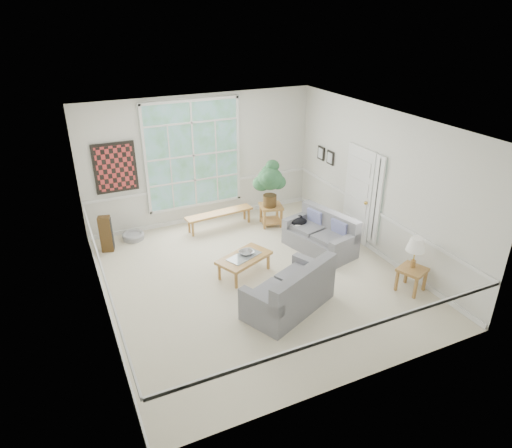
{
  "coord_description": "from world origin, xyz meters",
  "views": [
    {
      "loc": [
        -3.13,
        -6.77,
        4.74
      ],
      "look_at": [
        0.1,
        0.2,
        1.05
      ],
      "focal_mm": 32.0,
      "sensor_mm": 36.0,
      "label": 1
    }
  ],
  "objects_px": {
    "end_table": "(271,215)",
    "loveseat_right": "(320,233)",
    "loveseat_front": "(289,286)",
    "side_table": "(411,279)",
    "coffee_table": "(244,265)"
  },
  "relations": [
    {
      "from": "end_table",
      "to": "loveseat_right",
      "type": "bearing_deg",
      "value": -76.38
    },
    {
      "from": "loveseat_right",
      "to": "loveseat_front",
      "type": "distance_m",
      "value": 2.21
    },
    {
      "from": "loveseat_right",
      "to": "loveseat_front",
      "type": "relative_size",
      "value": 0.94
    },
    {
      "from": "end_table",
      "to": "side_table",
      "type": "relative_size",
      "value": 1.1
    },
    {
      "from": "loveseat_right",
      "to": "side_table",
      "type": "relative_size",
      "value": 3.31
    },
    {
      "from": "end_table",
      "to": "side_table",
      "type": "bearing_deg",
      "value": -73.18
    },
    {
      "from": "loveseat_front",
      "to": "coffee_table",
      "type": "height_order",
      "value": "loveseat_front"
    },
    {
      "from": "loveseat_right",
      "to": "loveseat_front",
      "type": "xyz_separation_m",
      "value": [
        -1.59,
        -1.53,
        0.02
      ]
    },
    {
      "from": "coffee_table",
      "to": "side_table",
      "type": "xyz_separation_m",
      "value": [
        2.54,
        -1.79,
        0.03
      ]
    },
    {
      "from": "loveseat_right",
      "to": "end_table",
      "type": "xyz_separation_m",
      "value": [
        -0.38,
        1.56,
        -0.16
      ]
    },
    {
      "from": "coffee_table",
      "to": "end_table",
      "type": "height_order",
      "value": "end_table"
    },
    {
      "from": "loveseat_right",
      "to": "coffee_table",
      "type": "relative_size",
      "value": 1.45
    },
    {
      "from": "loveseat_front",
      "to": "end_table",
      "type": "height_order",
      "value": "loveseat_front"
    },
    {
      "from": "coffee_table",
      "to": "end_table",
      "type": "xyz_separation_m",
      "value": [
        1.46,
        1.77,
        0.06
      ]
    },
    {
      "from": "loveseat_right",
      "to": "side_table",
      "type": "distance_m",
      "value": 2.13
    }
  ]
}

